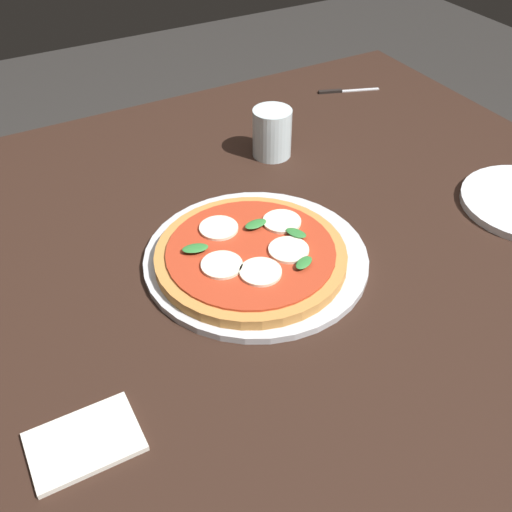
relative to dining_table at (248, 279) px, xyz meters
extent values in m
plane|color=#2D2B28|center=(0.00, 0.00, -0.66)|extent=(6.00, 6.00, 0.00)
cube|color=black|center=(0.00, 0.00, 0.06)|extent=(1.44, 1.15, 0.04)
cube|color=black|center=(-0.64, -0.49, -0.31)|extent=(0.07, 0.07, 0.70)
cylinder|color=silver|center=(0.01, 0.05, 0.09)|extent=(0.36, 0.36, 0.01)
cylinder|color=#C6843F|center=(0.02, 0.06, 0.10)|extent=(0.30, 0.30, 0.02)
cylinder|color=#B7381E|center=(0.02, 0.06, 0.12)|extent=(0.27, 0.27, 0.00)
cylinder|color=#F4EACC|center=(0.08, 0.07, 0.12)|extent=(0.06, 0.06, 0.00)
cylinder|color=#F4EACC|center=(0.04, 0.11, 0.12)|extent=(0.06, 0.06, 0.00)
cylinder|color=#F4EACC|center=(-0.03, 0.09, 0.12)|extent=(0.06, 0.06, 0.00)
cylinder|color=#F4EACC|center=(-0.05, 0.02, 0.12)|extent=(0.06, 0.06, 0.00)
cylinder|color=#F4EACC|center=(0.05, -0.02, 0.12)|extent=(0.06, 0.06, 0.00)
ellipsoid|color=#337F38|center=(-0.06, 0.06, 0.12)|extent=(0.03, 0.04, 0.00)
ellipsoid|color=#337F38|center=(0.10, 0.02, 0.12)|extent=(0.05, 0.03, 0.00)
ellipsoid|color=#337F38|center=(-0.01, 0.01, 0.12)|extent=(0.04, 0.03, 0.00)
ellipsoid|color=#337F38|center=(-0.03, 0.13, 0.12)|extent=(0.04, 0.03, 0.00)
cube|color=white|center=(0.35, 0.24, 0.09)|extent=(0.13, 0.09, 0.01)
cube|color=black|center=(-0.45, -0.41, 0.09)|extent=(0.06, 0.03, 0.01)
cube|color=silver|center=(-0.52, -0.39, 0.08)|extent=(0.09, 0.04, 0.00)
cylinder|color=silver|center=(-0.18, -0.23, 0.13)|extent=(0.08, 0.08, 0.10)
camera|label=1|loc=(0.37, 0.70, 0.72)|focal=42.11mm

